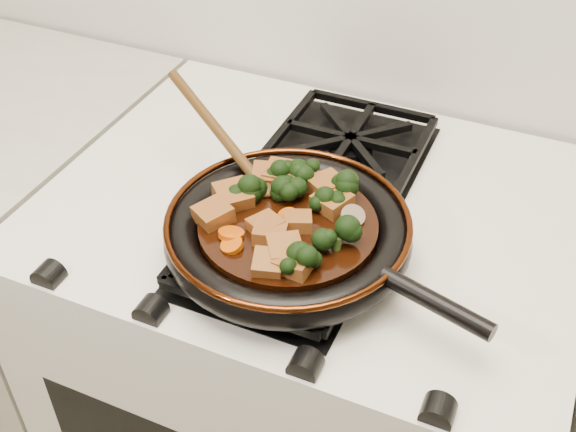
% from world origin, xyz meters
% --- Properties ---
extents(stove, '(0.76, 0.60, 0.90)m').
position_xyz_m(stove, '(0.00, 1.69, 0.45)').
color(stove, silver).
rests_on(stove, ground).
extents(burner_grate_front, '(0.23, 0.23, 0.03)m').
position_xyz_m(burner_grate_front, '(0.00, 1.55, 0.91)').
color(burner_grate_front, black).
rests_on(burner_grate_front, stove).
extents(burner_grate_back, '(0.23, 0.23, 0.03)m').
position_xyz_m(burner_grate_back, '(0.00, 1.83, 0.91)').
color(burner_grate_back, black).
rests_on(burner_grate_back, stove).
extents(skillet, '(0.43, 0.31, 0.05)m').
position_xyz_m(skillet, '(0.01, 1.57, 0.94)').
color(skillet, black).
rests_on(skillet, burner_grate_front).
extents(braising_sauce, '(0.23, 0.23, 0.02)m').
position_xyz_m(braising_sauce, '(0.01, 1.57, 0.95)').
color(braising_sauce, black).
rests_on(braising_sauce, skillet).
extents(tofu_cube_0, '(0.05, 0.05, 0.03)m').
position_xyz_m(tofu_cube_0, '(-0.05, 1.64, 0.97)').
color(tofu_cube_0, brown).
rests_on(tofu_cube_0, braising_sauce).
extents(tofu_cube_1, '(0.05, 0.05, 0.02)m').
position_xyz_m(tofu_cube_1, '(-0.01, 1.54, 0.97)').
color(tofu_cube_1, brown).
rests_on(tofu_cube_1, braising_sauce).
extents(tofu_cube_2, '(0.06, 0.06, 0.03)m').
position_xyz_m(tofu_cube_2, '(-0.07, 1.58, 0.97)').
color(tofu_cube_2, brown).
rests_on(tofu_cube_2, braising_sauce).
extents(tofu_cube_3, '(0.04, 0.05, 0.02)m').
position_xyz_m(tofu_cube_3, '(0.02, 1.57, 0.97)').
color(tofu_cube_3, brown).
rests_on(tofu_cube_3, braising_sauce).
extents(tofu_cube_4, '(0.04, 0.04, 0.03)m').
position_xyz_m(tofu_cube_4, '(0.05, 1.50, 0.97)').
color(tofu_cube_4, brown).
rests_on(tofu_cube_4, braising_sauce).
extents(tofu_cube_5, '(0.06, 0.06, 0.03)m').
position_xyz_m(tofu_cube_5, '(-0.08, 1.54, 0.97)').
color(tofu_cube_5, brown).
rests_on(tofu_cube_5, braising_sauce).
extents(tofu_cube_6, '(0.06, 0.06, 0.03)m').
position_xyz_m(tofu_cube_6, '(0.03, 1.65, 0.97)').
color(tofu_cube_6, brown).
rests_on(tofu_cube_6, braising_sauce).
extents(tofu_cube_7, '(0.05, 0.05, 0.02)m').
position_xyz_m(tofu_cube_7, '(0.00, 1.53, 0.97)').
color(tofu_cube_7, brown).
rests_on(tofu_cube_7, braising_sauce).
extents(tofu_cube_8, '(0.06, 0.06, 0.03)m').
position_xyz_m(tofu_cube_8, '(0.03, 1.51, 0.97)').
color(tofu_cube_8, brown).
rests_on(tofu_cube_8, braising_sauce).
extents(tofu_cube_9, '(0.06, 0.06, 0.03)m').
position_xyz_m(tofu_cube_9, '(0.05, 1.62, 0.97)').
color(tofu_cube_9, brown).
rests_on(tofu_cube_9, braising_sauce).
extents(tofu_cube_10, '(0.05, 0.05, 0.02)m').
position_xyz_m(tofu_cube_10, '(0.02, 1.48, 0.97)').
color(tofu_cube_10, brown).
rests_on(tofu_cube_10, braising_sauce).
extents(tofu_cube_11, '(0.05, 0.05, 0.03)m').
position_xyz_m(tofu_cube_11, '(-0.03, 1.65, 0.97)').
color(tofu_cube_11, brown).
rests_on(tofu_cube_11, braising_sauce).
extents(broccoli_floret_0, '(0.08, 0.08, 0.06)m').
position_xyz_m(broccoli_floret_0, '(-0.06, 1.59, 0.97)').
color(broccoli_floret_0, black).
rests_on(broccoli_floret_0, braising_sauce).
extents(broccoli_floret_1, '(0.08, 0.08, 0.07)m').
position_xyz_m(broccoli_floret_1, '(-0.01, 1.62, 0.97)').
color(broccoli_floret_1, black).
rests_on(broccoli_floret_1, braising_sauce).
extents(broccoli_floret_2, '(0.08, 0.07, 0.07)m').
position_xyz_m(broccoli_floret_2, '(-0.01, 1.65, 0.97)').
color(broccoli_floret_2, black).
rests_on(broccoli_floret_2, braising_sauce).
extents(broccoli_floret_3, '(0.08, 0.08, 0.07)m').
position_xyz_m(broccoli_floret_3, '(0.08, 1.55, 0.97)').
color(broccoli_floret_3, black).
rests_on(broccoli_floret_3, braising_sauce).
extents(broccoli_floret_4, '(0.08, 0.08, 0.07)m').
position_xyz_m(broccoli_floret_4, '(0.05, 1.61, 0.97)').
color(broccoli_floret_4, black).
rests_on(broccoli_floret_4, braising_sauce).
extents(broccoli_floret_5, '(0.08, 0.08, 0.07)m').
position_xyz_m(broccoli_floret_5, '(0.06, 1.65, 0.97)').
color(broccoli_floret_5, black).
rests_on(broccoli_floret_5, braising_sauce).
extents(broccoli_floret_6, '(0.07, 0.08, 0.07)m').
position_xyz_m(broccoli_floret_6, '(0.06, 1.49, 0.97)').
color(broccoli_floret_6, black).
rests_on(broccoli_floret_6, braising_sauce).
extents(broccoli_floret_7, '(0.08, 0.09, 0.08)m').
position_xyz_m(broccoli_floret_7, '(-0.03, 1.64, 0.97)').
color(broccoli_floret_7, black).
rests_on(broccoli_floret_7, braising_sauce).
extents(carrot_coin_0, '(0.03, 0.03, 0.02)m').
position_xyz_m(carrot_coin_0, '(-0.03, 1.50, 0.96)').
color(carrot_coin_0, '#C64A05').
rests_on(carrot_coin_0, braising_sauce).
extents(carrot_coin_1, '(0.03, 0.03, 0.01)m').
position_xyz_m(carrot_coin_1, '(-0.04, 1.52, 0.96)').
color(carrot_coin_1, '#C64A05').
rests_on(carrot_coin_1, braising_sauce).
extents(carrot_coin_2, '(0.03, 0.03, 0.02)m').
position_xyz_m(carrot_coin_2, '(0.01, 1.53, 0.96)').
color(carrot_coin_2, '#C64A05').
rests_on(carrot_coin_2, braising_sauce).
extents(carrot_coin_3, '(0.03, 0.03, 0.02)m').
position_xyz_m(carrot_coin_3, '(0.01, 1.57, 0.96)').
color(carrot_coin_3, '#C64A05').
rests_on(carrot_coin_3, braising_sauce).
extents(mushroom_slice_0, '(0.04, 0.04, 0.03)m').
position_xyz_m(mushroom_slice_0, '(0.02, 1.65, 0.97)').
color(mushroom_slice_0, brown).
rests_on(mushroom_slice_0, braising_sauce).
extents(mushroom_slice_1, '(0.04, 0.04, 0.03)m').
position_xyz_m(mushroom_slice_1, '(0.01, 1.65, 0.97)').
color(mushroom_slice_1, brown).
rests_on(mushroom_slice_1, braising_sauce).
extents(mushroom_slice_2, '(0.04, 0.04, 0.02)m').
position_xyz_m(mushroom_slice_2, '(0.08, 1.60, 0.97)').
color(mushroom_slice_2, brown).
rests_on(mushroom_slice_2, braising_sauce).
extents(wooden_spoon, '(0.14, 0.10, 0.24)m').
position_xyz_m(wooden_spoon, '(-0.11, 1.65, 0.98)').
color(wooden_spoon, '#492E0F').
rests_on(wooden_spoon, braising_sauce).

